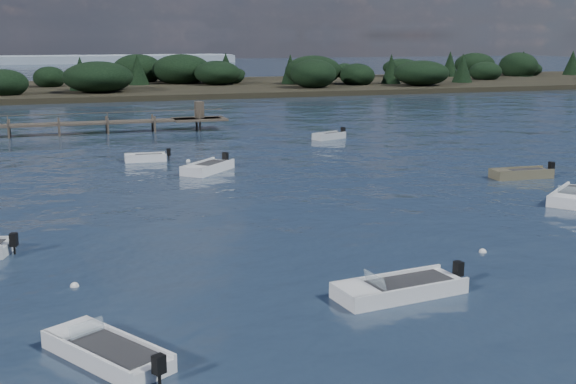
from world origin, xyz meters
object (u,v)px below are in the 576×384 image
object	(u,v)px
dinghy_mid_white_b	(573,198)
dinghy_extra_b	(208,169)
dinghy_mid_white_a	(399,291)
tender_far_grey_b	(329,137)
dinghy_extra_a	(521,175)
dinghy_near_olive	(106,354)
tender_far_white	(146,159)

from	to	relation	value
dinghy_mid_white_b	dinghy_extra_b	world-z (taller)	dinghy_mid_white_b
dinghy_mid_white_a	tender_far_grey_b	xyz separation A→B (m)	(11.72, 37.02, 0.01)
dinghy_extra_a	dinghy_near_olive	bearing A→B (deg)	-145.11
tender_far_grey_b	dinghy_extra_a	xyz separation A→B (m)	(5.29, -20.19, 0.00)
dinghy_near_olive	dinghy_extra_b	bearing A→B (deg)	72.53
dinghy_near_olive	tender_far_white	size ratio (longest dim) A/B	1.34
tender_far_white	dinghy_extra_a	size ratio (longest dim) A/B	0.76
dinghy_mid_white_b	dinghy_extra_a	xyz separation A→B (m)	(1.28, 6.49, 0.00)
dinghy_mid_white_a	dinghy_extra_b	bearing A→B (deg)	93.59
tender_far_white	dinghy_extra_a	world-z (taller)	dinghy_extra_a
dinghy_near_olive	dinghy_mid_white_a	world-z (taller)	dinghy_mid_white_a
dinghy_near_olive	tender_far_white	world-z (taller)	tender_far_white
dinghy_extra_b	dinghy_near_olive	size ratio (longest dim) A/B	0.96
tender_far_grey_b	dinghy_mid_white_a	bearing A→B (deg)	-107.57
tender_far_grey_b	tender_far_white	size ratio (longest dim) A/B	1.04
tender_far_grey_b	tender_far_white	xyz separation A→B (m)	(-16.70, -6.58, -0.01)
dinghy_extra_b	dinghy_near_olive	world-z (taller)	dinghy_extra_b
dinghy_mid_white_b	dinghy_mid_white_a	distance (m)	18.82
dinghy_extra_b	dinghy_mid_white_a	world-z (taller)	dinghy_extra_b
dinghy_near_olive	tender_far_white	distance (m)	32.91
dinghy_extra_b	dinghy_mid_white_b	bearing A→B (deg)	-40.29
dinghy_extra_b	dinghy_extra_a	world-z (taller)	dinghy_extra_b
dinghy_mid_white_b	tender_far_grey_b	world-z (taller)	dinghy_mid_white_b
dinghy_extra_b	tender_far_white	xyz separation A→B (m)	(-3.41, 5.44, -0.01)
dinghy_extra_b	tender_far_white	world-z (taller)	dinghy_extra_b
dinghy_mid_white_a	dinghy_extra_a	world-z (taller)	dinghy_extra_a
dinghy_mid_white_b	tender_far_white	xyz separation A→B (m)	(-20.71, 20.11, -0.00)
dinghy_mid_white_b	dinghy_extra_b	distance (m)	22.68
dinghy_mid_white_a	tender_far_white	distance (m)	30.85
dinghy_mid_white_b	dinghy_extra_b	xyz separation A→B (m)	(-17.30, 14.67, 0.01)
dinghy_near_olive	dinghy_mid_white_b	bearing A→B (deg)	25.66
dinghy_extra_b	tender_far_grey_b	size ratio (longest dim) A/B	1.23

